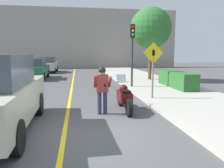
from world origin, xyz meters
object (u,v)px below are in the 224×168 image
at_px(crossing_sign, 153,65).
at_px(parked_car_silver, 48,65).
at_px(street_tree, 151,28).
at_px(person_biker, 102,86).
at_px(traffic_light, 132,44).
at_px(motorcycle, 124,97).
at_px(parked_car_green, 35,69).

distance_m(crossing_sign, parked_car_silver, 16.79).
bearing_deg(crossing_sign, street_tree, 72.34).
height_order(person_biker, traffic_light, traffic_light).
height_order(motorcycle, street_tree, street_tree).
distance_m(street_tree, parked_car_silver, 12.68).
distance_m(motorcycle, crossing_sign, 2.46).
bearing_deg(street_tree, motorcycle, -114.52).
height_order(motorcycle, person_biker, person_biker).
xyz_separation_m(crossing_sign, traffic_light, (-0.08, 3.45, 1.06)).
bearing_deg(person_biker, parked_car_silver, 103.21).
bearing_deg(crossing_sign, traffic_light, 91.31).
xyz_separation_m(street_tree, parked_car_silver, (-8.68, 8.70, -3.09)).
bearing_deg(crossing_sign, motorcycle, -137.07).
distance_m(parked_car_green, parked_car_silver, 6.11).
distance_m(crossing_sign, parked_car_green, 11.55).
distance_m(motorcycle, parked_car_silver, 17.65).
relative_size(crossing_sign, parked_car_green, 0.59).
relative_size(motorcycle, street_tree, 0.40).
bearing_deg(person_biker, motorcycle, 23.42).
height_order(crossing_sign, parked_car_silver, crossing_sign).
relative_size(traffic_light, parked_car_green, 0.87).
bearing_deg(traffic_light, motorcycle, -107.21).
relative_size(motorcycle, parked_car_green, 0.51).
xyz_separation_m(crossing_sign, parked_car_silver, (-6.53, 15.45, -0.74)).
bearing_deg(traffic_light, parked_car_silver, 118.28).
relative_size(motorcycle, crossing_sign, 0.87).
height_order(crossing_sign, parked_car_green, crossing_sign).
height_order(parked_car_green, parked_car_silver, same).
distance_m(person_biker, street_tree, 10.20).
bearing_deg(parked_car_green, parked_car_silver, 88.05).
relative_size(crossing_sign, street_tree, 0.46).
bearing_deg(crossing_sign, parked_car_silver, 112.93).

